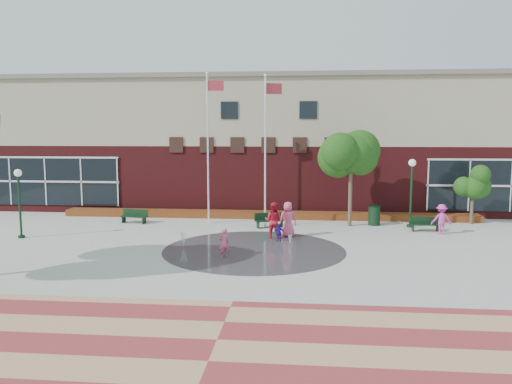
# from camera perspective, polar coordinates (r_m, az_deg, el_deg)

# --- Properties ---
(ground) EXTENTS (120.00, 120.00, 0.00)m
(ground) POSITION_cam_1_polar(r_m,az_deg,el_deg) (20.28, -1.07, -8.69)
(ground) COLOR #666056
(ground) RESTS_ON ground
(plaza_concrete) EXTENTS (46.00, 18.00, 0.01)m
(plaza_concrete) POSITION_cam_1_polar(r_m,az_deg,el_deg) (24.13, 0.00, -6.13)
(plaza_concrete) COLOR #A8A8A0
(plaza_concrete) RESTS_ON ground
(paver_band) EXTENTS (46.00, 6.00, 0.01)m
(paver_band) POSITION_cam_1_polar(r_m,az_deg,el_deg) (13.73, -4.47, -16.53)
(paver_band) COLOR #983033
(paver_band) RESTS_ON ground
(splash_pad) EXTENTS (8.40, 8.40, 0.01)m
(splash_pad) POSITION_cam_1_polar(r_m,az_deg,el_deg) (23.17, -0.23, -6.69)
(splash_pad) COLOR #383A3D
(splash_pad) RESTS_ON ground
(library_building) EXTENTS (44.40, 10.40, 9.20)m
(library_building) POSITION_cam_1_polar(r_m,az_deg,el_deg) (36.96, 1.96, 5.68)
(library_building) COLOR #5A161A
(library_building) RESTS_ON ground
(flower_bed) EXTENTS (26.00, 1.20, 0.40)m
(flower_bed) POSITION_cam_1_polar(r_m,az_deg,el_deg) (31.56, 1.29, -3.02)
(flower_bed) COLOR #A60610
(flower_bed) RESTS_ON ground
(flagpole_left) EXTENTS (1.04, 0.20, 8.86)m
(flagpole_left) POSITION_cam_1_polar(r_m,az_deg,el_deg) (29.40, -5.44, 5.88)
(flagpole_left) COLOR white
(flagpole_left) RESTS_ON ground
(flagpole_right) EXTENTS (1.00, 0.47, 8.62)m
(flagpole_right) POSITION_cam_1_polar(r_m,az_deg,el_deg) (28.20, 1.16, 5.64)
(flagpole_right) COLOR white
(flagpole_right) RESTS_ON ground
(lamp_left) EXTENTS (0.38, 0.38, 3.56)m
(lamp_left) POSITION_cam_1_polar(r_m,az_deg,el_deg) (28.10, -25.44, -0.37)
(lamp_left) COLOR black
(lamp_left) RESTS_ON ground
(lamp_right) EXTENTS (0.41, 0.41, 3.91)m
(lamp_right) POSITION_cam_1_polar(r_m,az_deg,el_deg) (29.54, 17.34, 0.74)
(lamp_right) COLOR black
(lamp_right) RESTS_ON ground
(bench_left) EXTENTS (1.70, 0.76, 0.82)m
(bench_left) POSITION_cam_1_polar(r_m,az_deg,el_deg) (30.66, -13.76, -3.01)
(bench_left) COLOR black
(bench_left) RESTS_ON ground
(bench_mid) EXTENTS (1.73, 1.06, 0.85)m
(bench_mid) POSITION_cam_1_polar(r_m,az_deg,el_deg) (28.42, 1.56, -3.58)
(bench_mid) COLOR black
(bench_mid) RESTS_ON ground
(bench_right) EXTENTS (1.59, 0.46, 0.80)m
(bench_right) POSITION_cam_1_polar(r_m,az_deg,el_deg) (28.87, 18.76, -3.81)
(bench_right) COLOR black
(bench_right) RESTS_ON ground
(trash_can) EXTENTS (0.73, 0.73, 1.20)m
(trash_can) POSITION_cam_1_polar(r_m,az_deg,el_deg) (29.86, 13.36, -2.60)
(trash_can) COLOR black
(trash_can) RESTS_ON ground
(tree_mid) EXTENTS (3.14, 3.14, 5.30)m
(tree_mid) POSITION_cam_1_polar(r_m,az_deg,el_deg) (28.99, 10.81, 3.65)
(tree_mid) COLOR #48382C
(tree_mid) RESTS_ON ground
(tree_small_right) EXTENTS (2.04, 2.04, 3.50)m
(tree_small_right) POSITION_cam_1_polar(r_m,az_deg,el_deg) (31.89, 23.57, 1.13)
(tree_small_right) COLOR #48382C
(tree_small_right) RESTS_ON ground
(water_jet_a) EXTENTS (0.37, 0.37, 0.71)m
(water_jet_a) POSITION_cam_1_polar(r_m,az_deg,el_deg) (24.00, -8.28, -6.29)
(water_jet_a) COLOR white
(water_jet_a) RESTS_ON ground
(water_jet_b) EXTENTS (0.21, 0.21, 0.46)m
(water_jet_b) POSITION_cam_1_polar(r_m,az_deg,el_deg) (24.21, 3.91, -6.11)
(water_jet_b) COLOR white
(water_jet_b) RESTS_ON ground
(child_splash) EXTENTS (0.57, 0.51, 1.31)m
(child_splash) POSITION_cam_1_polar(r_m,az_deg,el_deg) (21.80, -3.68, -5.82)
(child_splash) COLOR #E5517C
(child_splash) RESTS_ON ground
(adult_red) EXTENTS (1.06, 0.91, 1.90)m
(adult_red) POSITION_cam_1_polar(r_m,az_deg,el_deg) (25.41, 1.99, -3.29)
(adult_red) COLOR red
(adult_red) RESTS_ON ground
(adult_pink) EXTENTS (0.99, 0.73, 1.86)m
(adult_pink) POSITION_cam_1_polar(r_m,az_deg,el_deg) (25.89, 3.67, -3.16)
(adult_pink) COLOR #F2527C
(adult_pink) RESTS_ON ground
(child_blue) EXTENTS (0.55, 0.23, 0.93)m
(child_blue) POSITION_cam_1_polar(r_m,az_deg,el_deg) (24.78, 2.64, -4.70)
(child_blue) COLOR #2119A7
(child_blue) RESTS_ON ground
(person_bench) EXTENTS (1.05, 0.61, 1.62)m
(person_bench) POSITION_cam_1_polar(r_m,az_deg,el_deg) (28.30, 20.42, -2.95)
(person_bench) COLOR #D53EA5
(person_bench) RESTS_ON ground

